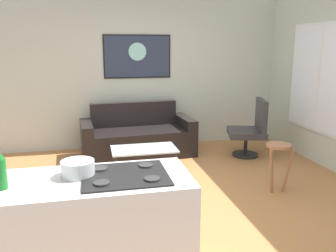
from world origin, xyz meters
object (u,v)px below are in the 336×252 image
Objects in this scene: armchair at (251,129)px; couch at (138,138)px; wall_painting at (137,56)px; bar_stool at (278,155)px; coffee_table at (144,151)px; mixing_bowl at (78,169)px; soda_bottle at (0,170)px.

couch is at bearing 164.81° from armchair.
bar_stool is at bearing -59.50° from wall_painting.
coffee_table is 2.38m from mixing_bowl.
coffee_table is 3.82× the size of mixing_bowl.
soda_bottle is (-2.84, -1.45, 0.56)m from bar_stool.
soda_bottle is (-3.16, -2.86, 0.57)m from armchair.
armchair is at bearing -30.27° from wall_painting.
mixing_bowl reaches higher than bar_stool.
bar_stool reaches higher than coffee_table.
armchair is 0.81× the size of wall_painting.
couch is 2.11× the size of coffee_table.
bar_stool is at bearing 29.21° from mixing_bowl.
armchair is at bearing 45.43° from mixing_bowl.
wall_painting is (0.94, 3.75, 0.67)m from mixing_bowl.
couch is at bearing -100.24° from wall_painting.
coffee_table is 1.46× the size of bar_stool.
wall_painting reaches higher than mixing_bowl.
armchair is 3.86m from mixing_bowl.
mixing_bowl is 3.92m from wall_painting.
coffee_table is 0.76× the size of wall_painting.
wall_painting is at bearing 149.73° from armchair.
couch is 1.98× the size of armchair.
mixing_bowl is (-0.84, -3.23, 0.67)m from couch.
bar_stool is (1.52, -1.91, 0.18)m from couch.
coffee_table is 1.79m from bar_stool.
armchair is at bearing -15.19° from couch.
mixing_bowl is at bearing -104.63° from couch.
soda_bottle reaches higher than armchair.
wall_painting is at bearing 84.84° from coffee_table.
coffee_table is at bearing -92.63° from couch.
mixing_bowl is at bearing 15.17° from soda_bottle.
couch is 1.06m from coffee_table.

